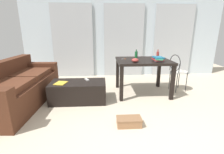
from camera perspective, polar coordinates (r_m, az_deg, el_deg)
The scene contains 16 objects.
ground_plane at distance 3.32m, azimuth 8.42°, elevation -8.60°, with size 8.21×8.21×0.00m, color beige.
wall_back at distance 5.11m, azimuth 4.03°, elevation 14.64°, with size 5.91×0.10×2.51m, color silver.
curtains at distance 5.03m, azimuth 4.12°, elevation 12.31°, with size 4.21×0.03×2.11m.
couch at distance 3.56m, azimuth -30.04°, elevation -3.35°, with size 0.95×2.04×0.82m.
coffee_table at distance 3.34m, azimuth -11.57°, elevation -4.95°, with size 1.07×0.56×0.40m.
craft_table at distance 3.62m, azimuth 10.75°, elevation 4.31°, with size 1.13×0.91×0.76m.
wire_chair at distance 4.03m, azimuth 21.70°, elevation 2.81°, with size 0.38×0.40×0.85m.
bottle_near at distance 3.82m, azimuth 8.43°, elevation 7.77°, with size 0.07×0.07×0.19m.
bottle_far at distance 3.72m, azimuth 15.62°, elevation 7.31°, with size 0.06×0.06×0.21m.
bowl at distance 3.27m, azimuth 8.06°, elevation 5.81°, with size 0.14×0.14×0.08m, color #9E3833.
book_stack at distance 3.48m, azimuth 15.82°, elevation 6.04°, with size 0.22×0.33×0.09m.
tv_remote_on_table at distance 3.98m, azimuth 14.77°, elevation 6.82°, with size 0.05×0.18×0.02m, color black.
scissors at distance 3.63m, azimuth 4.27°, elevation 6.33°, with size 0.10×0.05×0.00m.
tv_remote_primary at distance 3.36m, azimuth -8.76°, elevation -0.89°, with size 0.05×0.16×0.02m, color #B7B7B2.
magazine at distance 3.27m, azimuth -17.44°, elevation -2.03°, with size 0.19×0.24×0.01m, color gold.
shoebox at distance 2.53m, azimuth 5.93°, elevation -15.21°, with size 0.37×0.21×0.13m.
Camera 1 is at (-0.67, -1.64, 1.37)m, focal length 26.23 mm.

